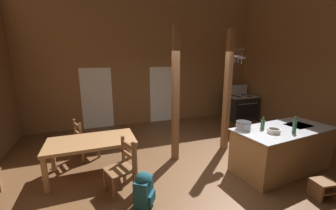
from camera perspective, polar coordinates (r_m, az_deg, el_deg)
The scene contains 17 objects.
ground_plane at distance 4.62m, azimuth 7.91°, elevation -18.32°, with size 9.06×8.15×0.10m, color brown.
wall_back at distance 7.47m, azimuth -5.33°, elevation 12.79°, with size 9.06×0.14×4.67m, color brown.
glazed_door_back_left at distance 7.26m, azimuth -19.29°, elevation 1.72°, with size 1.00×0.01×2.05m, color white.
glazed_panel_back_right at distance 7.62m, azimuth -1.98°, elevation 2.93°, with size 0.84×0.01×2.05m, color white.
kitchen_island at distance 5.04m, azimuth 29.29°, elevation -10.67°, with size 2.24×1.16×0.92m.
stove_range at distance 8.46m, azimuth 19.64°, elevation -0.57°, with size 1.15×0.83×1.32m.
support_post_with_pot_rack at distance 5.33m, azimuth 16.64°, elevation 4.66°, with size 0.60×0.28×3.02m.
support_post_center at distance 4.54m, azimuth 2.12°, elevation 2.41°, with size 0.14×0.14×3.02m.
step_stool at distance 4.61m, azimuth 37.48°, elevation -17.88°, with size 0.40×0.33×0.30m.
dining_table at distance 4.45m, azimuth -20.64°, elevation -10.24°, with size 1.71×0.92×0.74m.
ladderback_chair_near_window at distance 3.85m, azimuth -12.83°, elevation -16.73°, with size 0.56×0.56×0.95m.
ladderback_chair_by_post at distance 5.27m, azimuth -22.36°, elevation -9.10°, with size 0.57×0.57×0.95m.
backpack at distance 3.52m, azimuth -6.80°, elevation -22.24°, with size 0.38×0.39×0.60m.
stockpot_on_counter at distance 4.42m, azimuth 20.42°, elevation -5.43°, with size 0.37×0.30×0.16m.
mixing_bowl_on_counter at distance 4.47m, azimuth 27.60°, elevation -6.46°, with size 0.24×0.24×0.08m.
bottle_tall_on_counter at distance 4.66m, azimuth 32.04°, elevation -5.05°, with size 0.07×0.07×0.33m.
bottle_short_on_counter at distance 4.60m, azimuth 25.05°, elevation -4.92°, with size 0.08×0.08×0.25m.
Camera 1 is at (-1.91, -3.47, 2.33)m, focal length 21.69 mm.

